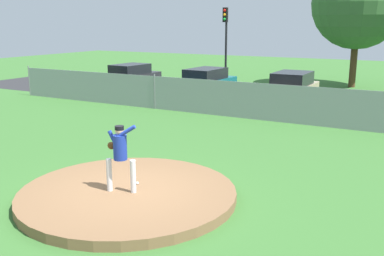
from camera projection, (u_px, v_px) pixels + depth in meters
ground_plane at (229, 142)px, 15.83m from camera, size 80.00×80.00×0.00m
asphalt_strip at (296, 104)px, 23.08m from camera, size 44.00×7.00×0.01m
pitchers_mound at (128, 194)px, 10.68m from camera, size 5.20×5.20×0.23m
pitcher_youth at (120, 151)px, 10.32m from camera, size 0.83×0.32×1.65m
baseball at (137, 183)px, 10.97m from camera, size 0.07×0.07×0.07m
chainlink_fence at (268, 102)px, 19.06m from camera, size 29.08×0.07×1.71m
parked_car_champagne at (292, 90)px, 22.63m from camera, size 1.84×4.32×1.71m
parked_car_teal at (206, 84)px, 25.02m from camera, size 1.96×4.60×1.66m
parked_car_charcoal at (130, 77)px, 28.42m from camera, size 2.05×4.45×1.58m
traffic_light_near at (226, 34)px, 28.33m from camera, size 0.28×0.46×5.08m
tree_tall_centre at (358, 3)px, 28.15m from camera, size 5.82×5.82×8.27m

